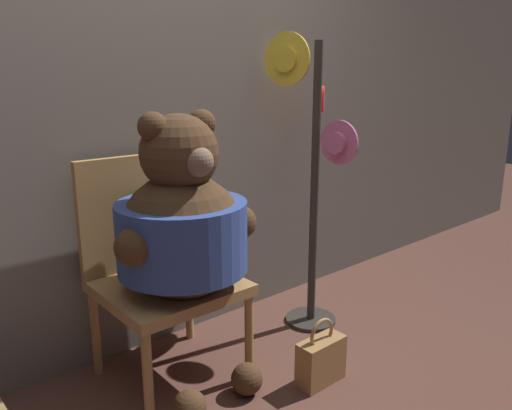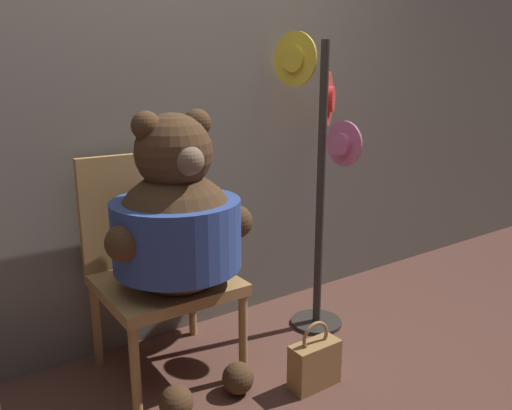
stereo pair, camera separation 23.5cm
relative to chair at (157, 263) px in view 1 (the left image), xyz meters
name	(u,v)px [view 1 (the left image)]	position (x,y,z in m)	size (l,w,h in m)	color
ground_plane	(233,394)	(0.12, -0.39, -0.53)	(14.00, 14.00, 0.00)	brown
wall_back	(141,97)	(0.12, 0.29, 0.72)	(8.00, 0.10, 2.49)	slate
chair	(157,263)	(0.00, 0.00, 0.00)	(0.57, 0.55, 1.00)	#B2844C
teddy_bear	(183,228)	(0.03, -0.18, 0.20)	(0.66, 0.58, 1.21)	#4C331E
hat_display_rack	(313,162)	(0.90, -0.10, 0.37)	(0.40, 0.57, 1.56)	#332D28
handbag_on_ground	(321,359)	(0.48, -0.57, -0.41)	(0.23, 0.10, 0.31)	#A87A47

